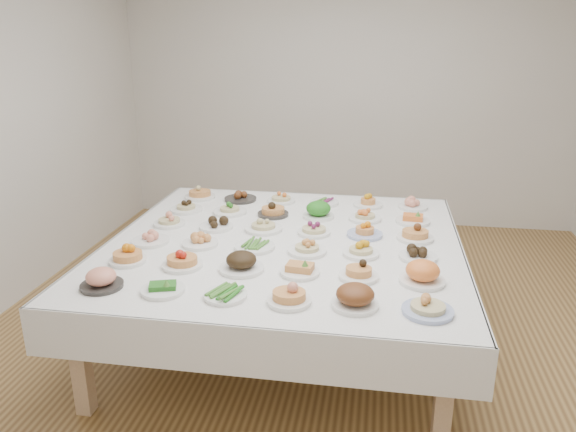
% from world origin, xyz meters
% --- Properties ---
extents(room_envelope, '(5.02, 5.02, 2.81)m').
position_xyz_m(room_envelope, '(0.00, 0.00, 1.83)').
color(room_envelope, '#9F7A42').
rests_on(room_envelope, ground).
extents(display_table, '(2.38, 2.38, 0.75)m').
position_xyz_m(display_table, '(-0.24, -0.25, 0.69)').
color(display_table, white).
rests_on(display_table, ground).
extents(dish_0, '(0.23, 0.23, 0.14)m').
position_xyz_m(dish_0, '(-1.12, -1.13, 0.81)').
color(dish_0, '#2D2A28').
rests_on(dish_0, display_table).
extents(dish_1, '(0.24, 0.24, 0.10)m').
position_xyz_m(dish_1, '(-0.77, -1.13, 0.79)').
color(dish_1, white).
rests_on(dish_1, display_table).
extents(dish_2, '(0.26, 0.24, 0.06)m').
position_xyz_m(dish_2, '(-0.41, -1.13, 0.78)').
color(dish_2, white).
rests_on(dish_2, display_table).
extents(dish_3, '(0.23, 0.23, 0.14)m').
position_xyz_m(dish_3, '(-0.06, -1.14, 0.82)').
color(dish_3, white).
rests_on(dish_3, display_table).
extents(dish_4, '(0.26, 0.26, 0.16)m').
position_xyz_m(dish_4, '(0.28, -1.12, 0.83)').
color(dish_4, white).
rests_on(dish_4, display_table).
extents(dish_5, '(0.26, 0.26, 0.15)m').
position_xyz_m(dish_5, '(0.65, -1.14, 0.82)').
color(dish_5, '#4C66B2').
rests_on(dish_5, display_table).
extents(dish_6, '(0.23, 0.23, 0.15)m').
position_xyz_m(dish_6, '(-1.13, -0.77, 0.82)').
color(dish_6, white).
rests_on(dish_6, display_table).
extents(dish_7, '(0.24, 0.24, 0.15)m').
position_xyz_m(dish_7, '(-0.78, -0.78, 0.82)').
color(dish_7, white).
rests_on(dish_7, display_table).
extents(dish_8, '(0.27, 0.27, 0.16)m').
position_xyz_m(dish_8, '(-0.41, -0.77, 0.83)').
color(dish_8, white).
rests_on(dish_8, display_table).
extents(dish_9, '(0.23, 0.23, 0.10)m').
position_xyz_m(dish_9, '(-0.06, -0.77, 0.79)').
color(dish_9, white).
rests_on(dish_9, display_table).
extents(dish_10, '(0.23, 0.23, 0.14)m').
position_xyz_m(dish_10, '(0.28, -0.77, 0.81)').
color(dish_10, white).
rests_on(dish_10, display_table).
extents(dish_11, '(0.29, 0.29, 0.17)m').
position_xyz_m(dish_11, '(0.64, -0.77, 0.83)').
color(dish_11, white).
rests_on(dish_11, display_table).
extents(dish_12, '(0.25, 0.25, 0.10)m').
position_xyz_m(dish_12, '(-1.13, -0.43, 0.79)').
color(dish_12, white).
rests_on(dish_12, display_table).
extents(dish_13, '(0.24, 0.24, 0.10)m').
position_xyz_m(dish_13, '(-0.78, -0.42, 0.79)').
color(dish_13, white).
rests_on(dish_13, display_table).
extents(dish_14, '(0.26, 0.26, 0.06)m').
position_xyz_m(dish_14, '(-0.41, -0.42, 0.78)').
color(dish_14, white).
rests_on(dish_14, display_table).
extents(dish_15, '(0.25, 0.25, 0.13)m').
position_xyz_m(dish_15, '(-0.06, -0.43, 0.81)').
color(dish_15, white).
rests_on(dish_15, display_table).
extents(dish_16, '(0.23, 0.23, 0.13)m').
position_xyz_m(dish_16, '(0.28, -0.42, 0.81)').
color(dish_16, white).
rests_on(dish_16, display_table).
extents(dish_17, '(0.24, 0.24, 0.10)m').
position_xyz_m(dish_17, '(0.64, -0.41, 0.79)').
color(dish_17, white).
rests_on(dish_17, display_table).
extents(dish_18, '(0.23, 0.23, 0.13)m').
position_xyz_m(dish_18, '(-1.13, -0.06, 0.81)').
color(dish_18, white).
rests_on(dish_18, display_table).
extents(dish_19, '(0.24, 0.24, 0.11)m').
position_xyz_m(dish_19, '(-0.77, -0.07, 0.80)').
color(dish_19, white).
rests_on(dish_19, display_table).
extents(dish_20, '(0.27, 0.27, 0.14)m').
position_xyz_m(dish_20, '(-0.43, -0.06, 0.81)').
color(dish_20, white).
rests_on(dish_20, display_table).
extents(dish_21, '(0.23, 0.23, 0.13)m').
position_xyz_m(dish_21, '(-0.06, -0.08, 0.81)').
color(dish_21, white).
rests_on(dish_21, display_table).
extents(dish_22, '(0.24, 0.24, 0.13)m').
position_xyz_m(dish_22, '(0.29, -0.06, 0.80)').
color(dish_22, '#4C66B2').
rests_on(dish_22, display_table).
extents(dish_23, '(0.25, 0.25, 0.16)m').
position_xyz_m(dish_23, '(0.64, -0.07, 0.83)').
color(dish_23, white).
rests_on(dish_23, display_table).
extents(dish_24, '(0.25, 0.25, 0.12)m').
position_xyz_m(dish_24, '(-1.13, 0.28, 0.80)').
color(dish_24, white).
rests_on(dish_24, display_table).
extents(dish_25, '(0.27, 0.27, 0.15)m').
position_xyz_m(dish_25, '(-0.77, 0.28, 0.82)').
color(dish_25, white).
rests_on(dish_25, display_table).
extents(dish_26, '(0.24, 0.23, 0.14)m').
position_xyz_m(dish_26, '(-0.42, 0.28, 0.82)').
color(dish_26, '#2D2A28').
rests_on(dish_26, display_table).
extents(dish_27, '(0.24, 0.24, 0.14)m').
position_xyz_m(dish_27, '(-0.07, 0.29, 0.81)').
color(dish_27, white).
rests_on(dish_27, display_table).
extents(dish_28, '(0.24, 0.24, 0.14)m').
position_xyz_m(dish_28, '(0.28, 0.29, 0.81)').
color(dish_28, white).
rests_on(dish_28, display_table).
extents(dish_29, '(0.25, 0.25, 0.10)m').
position_xyz_m(dish_29, '(0.64, 0.29, 0.79)').
color(dish_29, white).
rests_on(dish_29, display_table).
extents(dish_30, '(0.26, 0.25, 0.16)m').
position_xyz_m(dish_30, '(-1.13, 0.64, 0.82)').
color(dish_30, white).
rests_on(dish_30, display_table).
extents(dish_31, '(0.27, 0.27, 0.10)m').
position_xyz_m(dish_31, '(-0.77, 0.63, 0.79)').
color(dish_31, '#2D2A28').
rests_on(dish_31, display_table).
extents(dish_32, '(0.23, 0.23, 0.12)m').
position_xyz_m(dish_32, '(-0.42, 0.64, 0.80)').
color(dish_32, white).
rests_on(dish_32, display_table).
extents(dish_33, '(0.24, 0.23, 0.06)m').
position_xyz_m(dish_33, '(-0.06, 0.64, 0.77)').
color(dish_33, white).
rests_on(dish_33, display_table).
extents(dish_34, '(0.23, 0.23, 0.12)m').
position_xyz_m(dish_34, '(0.29, 0.64, 0.80)').
color(dish_34, white).
rests_on(dish_34, display_table).
extents(dish_35, '(0.23, 0.23, 0.10)m').
position_xyz_m(dish_35, '(0.65, 0.65, 0.80)').
color(dish_35, white).
rests_on(dish_35, display_table).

